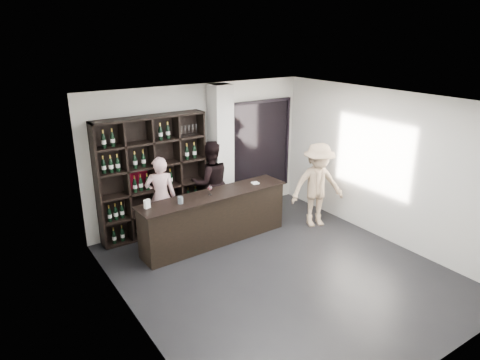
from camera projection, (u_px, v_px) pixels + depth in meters
floor at (280, 272)px, 7.33m from camera, size 5.00×5.50×0.01m
wine_shelf at (153, 177)px, 8.34m from camera, size 2.20×0.35×2.40m
structural_column at (221, 154)px, 8.97m from camera, size 0.40×0.40×2.90m
glass_panel at (261, 146)px, 9.79m from camera, size 1.60×0.08×2.10m
tasting_counter at (215, 218)px, 8.21m from camera, size 3.03×0.63×1.00m
taster_pink at (161, 197)px, 8.37m from camera, size 0.70×0.58×1.64m
taster_black at (211, 183)px, 8.93m from camera, size 0.98×0.82×1.79m
customer at (317, 185)px, 8.80m from camera, size 1.29×0.98×1.78m
wine_glass at (210, 190)px, 7.96m from camera, size 0.11×0.11×0.21m
spit_cup at (180, 200)px, 7.58m from camera, size 0.12×0.12×0.13m
napkin_stack at (255, 183)px, 8.58m from camera, size 0.15×0.15×0.02m
card_stand at (147, 204)px, 7.37m from camera, size 0.12×0.08×0.16m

